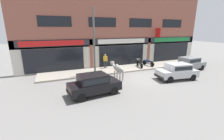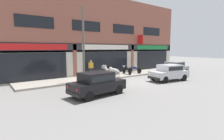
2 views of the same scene
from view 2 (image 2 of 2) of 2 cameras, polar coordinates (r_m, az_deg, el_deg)
ground_plane at (r=15.77m, az=9.00°, el=-3.68°), size 90.00×90.00×0.00m
sidewalk at (r=18.45m, az=0.89°, el=-1.79°), size 19.00×2.90×0.15m
shop_building at (r=19.64m, az=-2.16°, el=10.41°), size 23.00×1.40×8.57m
cow at (r=14.34m, az=0.04°, el=-0.60°), size 0.75×2.14×1.61m
car_0 at (r=20.65m, az=19.77°, el=0.81°), size 3.70×1.83×1.46m
car_1 at (r=16.56m, az=18.14°, el=-0.58°), size 3.76×2.08×1.46m
car_2 at (r=10.90m, az=-4.94°, el=-4.10°), size 3.72×1.93×1.46m
motorcycle_0 at (r=19.04m, az=4.85°, el=-0.13°), size 0.64×1.79×0.88m
motorcycle_1 at (r=20.04m, az=7.37°, el=0.20°), size 0.59×1.80×0.88m
pedestrian at (r=17.59m, az=-6.90°, el=1.22°), size 0.44×0.32×1.60m
utility_pole at (r=15.00m, az=-9.30°, el=8.21°), size 0.18×0.18×6.18m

